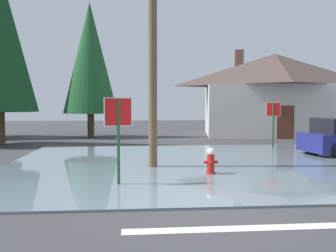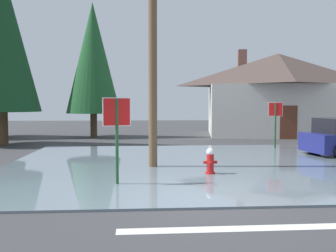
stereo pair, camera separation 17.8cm
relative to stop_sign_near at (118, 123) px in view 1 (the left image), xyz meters
The scene contains 9 objects.
ground_plane 3.06m from the stop_sign_near, 36.52° to the right, with size 80.00×80.00×0.10m, color #38383A.
flood_puddle 4.69m from the stop_sign_near, 46.78° to the left, with size 13.93×11.13×0.05m, color slate.
lane_stop_bar 4.53m from the stop_sign_near, 56.05° to the right, with size 4.34×0.30×0.01m, color silver.
stop_sign_near is the anchor object (origin of this frame).
fire_hydrant 3.17m from the stop_sign_near, 25.36° to the left, with size 0.41×0.35×0.81m.
utility_pole 4.40m from the stop_sign_near, 69.29° to the left, with size 1.60×0.28×9.59m.
stop_sign_far 10.23m from the stop_sign_near, 47.76° to the left, with size 0.63×0.18×2.17m.
house 18.24m from the stop_sign_near, 57.37° to the left, with size 10.69×8.18×5.90m.
pine_tree_mid_left 15.02m from the stop_sign_near, 99.29° to the left, with size 3.37×3.37×8.42m.
Camera 1 is at (-1.63, -8.14, 2.10)m, focal length 40.53 mm.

